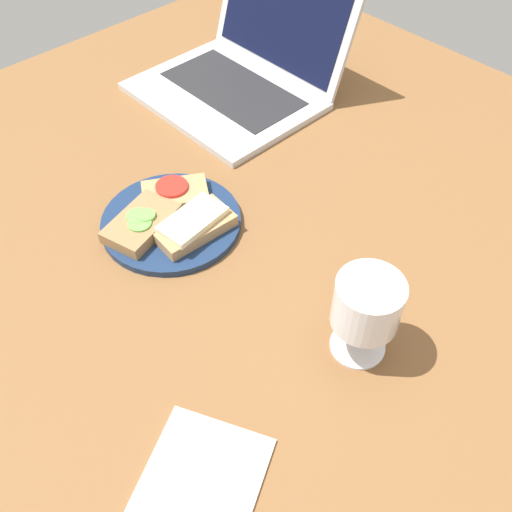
{
  "coord_description": "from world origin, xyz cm",
  "views": [
    {
      "loc": [
        43.05,
        -38.67,
        64.73
      ],
      "look_at": [
        6.39,
        -4.0,
        8.0
      ],
      "focal_mm": 40.0,
      "sensor_mm": 36.0,
      "label": 1
    }
  ],
  "objects_px": {
    "laptop": "(245,68)",
    "napkin": "(204,475)",
    "sandwich_with_cucumber": "(142,223)",
    "wine_glass": "(367,306)",
    "sandwich_with_tomato": "(175,194)",
    "sandwich_with_cheese": "(193,225)",
    "plate": "(171,222)"
  },
  "relations": [
    {
      "from": "sandwich_with_cheese",
      "to": "wine_glass",
      "type": "distance_m",
      "value": 0.3
    },
    {
      "from": "sandwich_with_cheese",
      "to": "napkin",
      "type": "xyz_separation_m",
      "value": [
        0.28,
        -0.22,
        -0.02
      ]
    },
    {
      "from": "wine_glass",
      "to": "sandwich_with_cheese",
      "type": "bearing_deg",
      "value": -174.65
    },
    {
      "from": "wine_glass",
      "to": "plate",
      "type": "bearing_deg",
      "value": -173.76
    },
    {
      "from": "plate",
      "to": "sandwich_with_cheese",
      "type": "bearing_deg",
      "value": 12.08
    },
    {
      "from": "sandwich_with_tomato",
      "to": "napkin",
      "type": "distance_m",
      "value": 0.43
    },
    {
      "from": "plate",
      "to": "napkin",
      "type": "distance_m",
      "value": 0.39
    },
    {
      "from": "sandwich_with_cucumber",
      "to": "sandwich_with_cheese",
      "type": "distance_m",
      "value": 0.08
    },
    {
      "from": "sandwich_with_cheese",
      "to": "wine_glass",
      "type": "relative_size",
      "value": 0.98
    },
    {
      "from": "sandwich_with_cucumber",
      "to": "sandwich_with_tomato",
      "type": "bearing_deg",
      "value": 102.63
    },
    {
      "from": "sandwich_with_tomato",
      "to": "laptop",
      "type": "height_order",
      "value": "laptop"
    },
    {
      "from": "sandwich_with_tomato",
      "to": "laptop",
      "type": "bearing_deg",
      "value": 119.31
    },
    {
      "from": "sandwich_with_cucumber",
      "to": "wine_glass",
      "type": "xyz_separation_m",
      "value": [
        0.35,
        0.08,
        0.06
      ]
    },
    {
      "from": "sandwich_with_tomato",
      "to": "sandwich_with_cucumber",
      "type": "bearing_deg",
      "value": -77.37
    },
    {
      "from": "sandwich_with_cucumber",
      "to": "sandwich_with_tomato",
      "type": "distance_m",
      "value": 0.08
    },
    {
      "from": "sandwich_with_cucumber",
      "to": "laptop",
      "type": "distance_m",
      "value": 0.42
    },
    {
      "from": "sandwich_with_tomato",
      "to": "napkin",
      "type": "relative_size",
      "value": 0.95
    },
    {
      "from": "sandwich_with_cucumber",
      "to": "napkin",
      "type": "distance_m",
      "value": 0.38
    },
    {
      "from": "napkin",
      "to": "laptop",
      "type": "bearing_deg",
      "value": 134.0
    },
    {
      "from": "sandwich_with_cucumber",
      "to": "wine_glass",
      "type": "height_order",
      "value": "wine_glass"
    },
    {
      "from": "sandwich_with_tomato",
      "to": "napkin",
      "type": "height_order",
      "value": "sandwich_with_tomato"
    },
    {
      "from": "plate",
      "to": "laptop",
      "type": "distance_m",
      "value": 0.39
    },
    {
      "from": "plate",
      "to": "sandwich_with_cheese",
      "type": "height_order",
      "value": "sandwich_with_cheese"
    },
    {
      "from": "laptop",
      "to": "napkin",
      "type": "distance_m",
      "value": 0.76
    },
    {
      "from": "sandwich_with_tomato",
      "to": "wine_glass",
      "type": "xyz_separation_m",
      "value": [
        0.37,
        0.0,
        0.06
      ]
    },
    {
      "from": "sandwich_with_tomato",
      "to": "wine_glass",
      "type": "distance_m",
      "value": 0.37
    },
    {
      "from": "plate",
      "to": "wine_glass",
      "type": "relative_size",
      "value": 1.72
    },
    {
      "from": "plate",
      "to": "sandwich_with_tomato",
      "type": "relative_size",
      "value": 1.78
    },
    {
      "from": "plate",
      "to": "sandwich_with_tomato",
      "type": "height_order",
      "value": "sandwich_with_tomato"
    },
    {
      "from": "plate",
      "to": "wine_glass",
      "type": "bearing_deg",
      "value": 6.24
    },
    {
      "from": "laptop",
      "to": "napkin",
      "type": "relative_size",
      "value": 2.67
    },
    {
      "from": "sandwich_with_tomato",
      "to": "napkin",
      "type": "xyz_separation_m",
      "value": [
        0.36,
        -0.24,
        -0.02
      ]
    }
  ]
}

